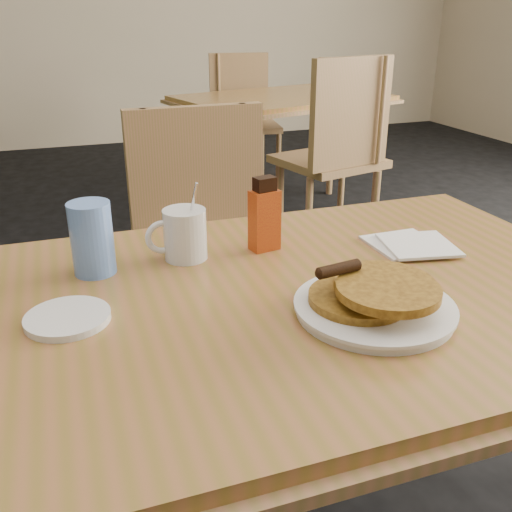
{
  "coord_description": "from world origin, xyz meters",
  "views": [
    {
      "loc": [
        -0.31,
        -0.83,
        1.21
      ],
      "look_at": [
        -0.0,
        0.03,
        0.82
      ],
      "focal_mm": 40.0,
      "sensor_mm": 36.0,
      "label": 1
    }
  ],
  "objects_px": {
    "chair_neighbor_far": "(243,109)",
    "blue_tumbler": "(92,238)",
    "pancake_plate": "(375,300)",
    "syrup_bottle": "(265,217)",
    "chair_neighbor_near": "(339,142)",
    "neighbor_table": "(282,103)",
    "main_table": "(301,309)",
    "chair_main_far": "(207,236)",
    "coffee_mug": "(184,234)"
  },
  "relations": [
    {
      "from": "chair_neighbor_far",
      "to": "blue_tumbler",
      "type": "xyz_separation_m",
      "value": [
        -1.28,
        -2.94,
        0.26
      ]
    },
    {
      "from": "pancake_plate",
      "to": "syrup_bottle",
      "type": "relative_size",
      "value": 1.71
    },
    {
      "from": "chair_neighbor_far",
      "to": "chair_neighbor_near",
      "type": "relative_size",
      "value": 0.92
    },
    {
      "from": "neighbor_table",
      "to": "pancake_plate",
      "type": "xyz_separation_m",
      "value": [
        -0.86,
        -2.53,
        0.07
      ]
    },
    {
      "from": "chair_neighbor_far",
      "to": "syrup_bottle",
      "type": "bearing_deg",
      "value": -98.4
    },
    {
      "from": "pancake_plate",
      "to": "neighbor_table",
      "type": "bearing_deg",
      "value": 71.16
    },
    {
      "from": "neighbor_table",
      "to": "chair_neighbor_near",
      "type": "height_order",
      "value": "chair_neighbor_near"
    },
    {
      "from": "chair_neighbor_far",
      "to": "blue_tumbler",
      "type": "distance_m",
      "value": 3.22
    },
    {
      "from": "main_table",
      "to": "chair_main_far",
      "type": "height_order",
      "value": "chair_main_far"
    },
    {
      "from": "pancake_plate",
      "to": "coffee_mug",
      "type": "relative_size",
      "value": 1.65
    },
    {
      "from": "coffee_mug",
      "to": "syrup_bottle",
      "type": "distance_m",
      "value": 0.17
    },
    {
      "from": "neighbor_table",
      "to": "syrup_bottle",
      "type": "distance_m",
      "value": 2.4
    },
    {
      "from": "pancake_plate",
      "to": "syrup_bottle",
      "type": "height_order",
      "value": "syrup_bottle"
    },
    {
      "from": "syrup_bottle",
      "to": "blue_tumbler",
      "type": "bearing_deg",
      "value": 168.8
    },
    {
      "from": "chair_main_far",
      "to": "coffee_mug",
      "type": "bearing_deg",
      "value": -109.26
    },
    {
      "from": "neighbor_table",
      "to": "blue_tumbler",
      "type": "distance_m",
      "value": 2.55
    },
    {
      "from": "neighbor_table",
      "to": "coffee_mug",
      "type": "xyz_separation_m",
      "value": [
        -1.1,
        -2.2,
        0.1
      ]
    },
    {
      "from": "chair_main_far",
      "to": "syrup_bottle",
      "type": "height_order",
      "value": "chair_main_far"
    },
    {
      "from": "syrup_bottle",
      "to": "blue_tumbler",
      "type": "height_order",
      "value": "syrup_bottle"
    },
    {
      "from": "chair_neighbor_far",
      "to": "coffee_mug",
      "type": "relative_size",
      "value": 5.84
    },
    {
      "from": "syrup_bottle",
      "to": "main_table",
      "type": "bearing_deg",
      "value": -101.98
    },
    {
      "from": "chair_neighbor_far",
      "to": "neighbor_table",
      "type": "bearing_deg",
      "value": -80.86
    },
    {
      "from": "main_table",
      "to": "chair_neighbor_far",
      "type": "bearing_deg",
      "value": 73.34
    },
    {
      "from": "chair_neighbor_near",
      "to": "syrup_bottle",
      "type": "relative_size",
      "value": 6.59
    },
    {
      "from": "chair_main_far",
      "to": "blue_tumbler",
      "type": "distance_m",
      "value": 0.72
    },
    {
      "from": "coffee_mug",
      "to": "syrup_bottle",
      "type": "height_order",
      "value": "coffee_mug"
    },
    {
      "from": "main_table",
      "to": "neighbor_table",
      "type": "height_order",
      "value": "same"
    },
    {
      "from": "coffee_mug",
      "to": "syrup_bottle",
      "type": "xyz_separation_m",
      "value": [
        0.17,
        -0.01,
        0.02
      ]
    },
    {
      "from": "main_table",
      "to": "coffee_mug",
      "type": "relative_size",
      "value": 7.79
    },
    {
      "from": "main_table",
      "to": "chair_neighbor_far",
      "type": "distance_m",
      "value": 3.28
    },
    {
      "from": "chair_neighbor_far",
      "to": "chair_neighbor_near",
      "type": "xyz_separation_m",
      "value": [
        0.01,
        -1.47,
        0.05
      ]
    },
    {
      "from": "main_table",
      "to": "syrup_bottle",
      "type": "bearing_deg",
      "value": 89.37
    },
    {
      "from": "chair_main_far",
      "to": "blue_tumbler",
      "type": "xyz_separation_m",
      "value": [
        -0.37,
        -0.57,
        0.25
      ]
    },
    {
      "from": "coffee_mug",
      "to": "syrup_bottle",
      "type": "relative_size",
      "value": 1.04
    },
    {
      "from": "chair_main_far",
      "to": "chair_neighbor_far",
      "type": "height_order",
      "value": "chair_main_far"
    },
    {
      "from": "neighbor_table",
      "to": "chair_neighbor_far",
      "type": "relative_size",
      "value": 1.46
    },
    {
      "from": "chair_neighbor_far",
      "to": "chair_main_far",
      "type": "bearing_deg",
      "value": -101.82
    },
    {
      "from": "chair_neighbor_far",
      "to": "coffee_mug",
      "type": "distance_m",
      "value": 3.14
    },
    {
      "from": "neighbor_table",
      "to": "blue_tumbler",
      "type": "height_order",
      "value": "blue_tumbler"
    },
    {
      "from": "syrup_bottle",
      "to": "coffee_mug",
      "type": "bearing_deg",
      "value": 165.6
    },
    {
      "from": "coffee_mug",
      "to": "blue_tumbler",
      "type": "distance_m",
      "value": 0.18
    },
    {
      "from": "neighbor_table",
      "to": "coffee_mug",
      "type": "bearing_deg",
      "value": -116.71
    },
    {
      "from": "chair_neighbor_near",
      "to": "syrup_bottle",
      "type": "distance_m",
      "value": 1.76
    },
    {
      "from": "chair_main_far",
      "to": "chair_neighbor_far",
      "type": "relative_size",
      "value": 1.01
    },
    {
      "from": "chair_neighbor_near",
      "to": "chair_main_far",
      "type": "bearing_deg",
      "value": -149.14
    },
    {
      "from": "blue_tumbler",
      "to": "coffee_mug",
      "type": "bearing_deg",
      "value": 3.23
    },
    {
      "from": "chair_neighbor_far",
      "to": "coffee_mug",
      "type": "bearing_deg",
      "value": -101.39
    },
    {
      "from": "chair_neighbor_far",
      "to": "main_table",
      "type": "bearing_deg",
      "value": -97.38
    },
    {
      "from": "chair_main_far",
      "to": "chair_neighbor_near",
      "type": "bearing_deg",
      "value": 44.02
    },
    {
      "from": "chair_neighbor_near",
      "to": "blue_tumbler",
      "type": "bearing_deg",
      "value": -144.75
    }
  ]
}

